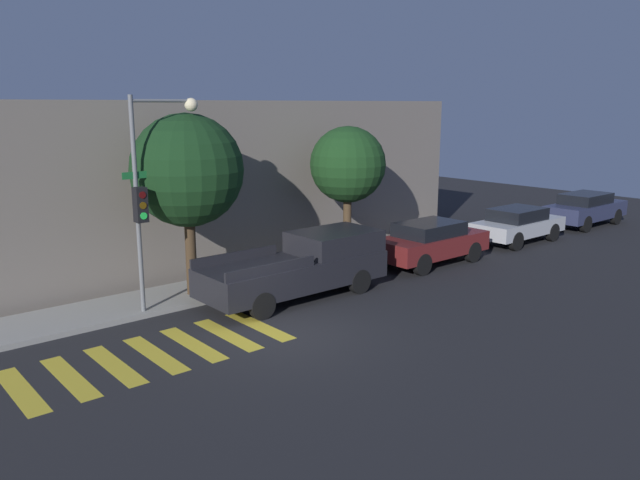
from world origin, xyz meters
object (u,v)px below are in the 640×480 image
object	(u,v)px
sedan_middle	(518,224)
sedan_far_end	(585,208)
traffic_light_pole	(151,180)
tree_near_corner	(187,171)
pickup_truck	(303,265)
tree_midblock	(348,165)
sedan_near_corner	(430,242)

from	to	relation	value
sedan_middle	sedan_far_end	xyz separation A→B (m)	(5.58, 0.00, 0.05)
traffic_light_pole	tree_near_corner	bearing A→B (deg)	24.44
pickup_truck	sedan_middle	size ratio (longest dim) A/B	1.33
sedan_middle	sedan_far_end	size ratio (longest dim) A/B	0.93
traffic_light_pole	tree_midblock	distance (m)	7.56
sedan_near_corner	sedan_middle	distance (m)	5.48
sedan_far_end	tree_midblock	world-z (taller)	tree_midblock
tree_midblock	pickup_truck	bearing A→B (deg)	-151.41
tree_midblock	sedan_middle	bearing A→B (deg)	-13.84
traffic_light_pole	tree_midblock	xyz separation A→B (m)	(7.53, 0.63, -0.14)
traffic_light_pole	sedan_near_corner	xyz separation A→B (m)	(9.78, -1.27, -2.83)
traffic_light_pole	pickup_truck	bearing A→B (deg)	-17.50
traffic_light_pole	sedan_middle	xyz separation A→B (m)	(15.26, -1.27, -2.88)
sedan_middle	traffic_light_pole	bearing A→B (deg)	175.23
pickup_truck	sedan_near_corner	bearing A→B (deg)	0.00
pickup_truck	sedan_near_corner	xyz separation A→B (m)	(5.75, 0.00, -0.11)
sedan_far_end	traffic_light_pole	bearing A→B (deg)	176.51
sedan_near_corner	sedan_far_end	xyz separation A→B (m)	(11.06, 0.00, 0.00)
pickup_truck	sedan_far_end	xyz separation A→B (m)	(16.80, 0.00, -0.10)
sedan_near_corner	sedan_far_end	distance (m)	11.06
tree_near_corner	sedan_middle	bearing A→B (deg)	-7.82
pickup_truck	sedan_far_end	world-z (taller)	pickup_truck
tree_midblock	traffic_light_pole	bearing A→B (deg)	-175.20
tree_near_corner	tree_midblock	xyz separation A→B (m)	(6.14, -0.00, -0.22)
traffic_light_pole	sedan_near_corner	world-z (taller)	traffic_light_pole
sedan_middle	tree_near_corner	world-z (taller)	tree_near_corner
pickup_truck	sedan_far_end	bearing A→B (deg)	0.00
sedan_middle	tree_midblock	size ratio (longest dim) A/B	0.89
sedan_near_corner	pickup_truck	bearing A→B (deg)	-180.00
sedan_middle	tree_midblock	xyz separation A→B (m)	(-7.73, 1.90, 2.73)
sedan_far_end	tree_near_corner	xyz separation A→B (m)	(-19.45, 1.90, 2.91)
pickup_truck	tree_near_corner	bearing A→B (deg)	144.25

